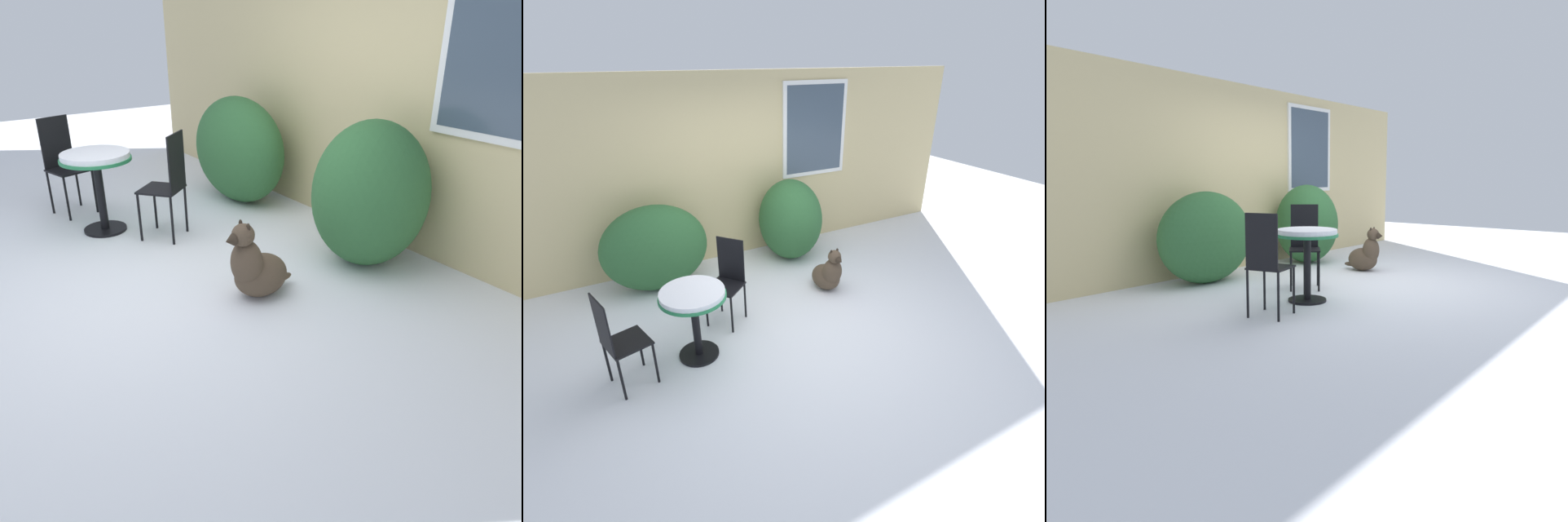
{
  "view_description": "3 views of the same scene",
  "coord_description": "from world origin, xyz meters",
  "views": [
    {
      "loc": [
        3.42,
        -1.39,
        1.95
      ],
      "look_at": [
        0.63,
        0.59,
        0.28
      ],
      "focal_mm": 35.0,
      "sensor_mm": 36.0,
      "label": 1
    },
    {
      "loc": [
        -2.13,
        -3.32,
        2.83
      ],
      "look_at": [
        0.0,
        0.6,
        0.55
      ],
      "focal_mm": 28.0,
      "sensor_mm": 36.0,
      "label": 2
    },
    {
      "loc": [
        -5.49,
        -3.26,
        1.32
      ],
      "look_at": [
        -1.31,
        0.07,
        0.44
      ],
      "focal_mm": 35.0,
      "sensor_mm": 36.0,
      "label": 3
    }
  ],
  "objects": [
    {
      "name": "ground_plane",
      "position": [
        0.0,
        0.0,
        0.0
      ],
      "size": [
        16.0,
        16.0,
        0.0
      ],
      "primitive_type": "plane",
      "color": "white"
    },
    {
      "name": "house_wall",
      "position": [
        0.07,
        2.2,
        1.35
      ],
      "size": [
        8.0,
        0.1,
        2.65
      ],
      "color": "#D1BC84",
      "rests_on": "ground_plane"
    },
    {
      "name": "shrub_left",
      "position": [
        -1.32,
        1.68,
        0.58
      ],
      "size": [
        1.38,
        0.76,
        1.15
      ],
      "color": "#2D6033",
      "rests_on": "ground_plane"
    },
    {
      "name": "shrub_middle",
      "position": [
        0.69,
        1.66,
        0.61
      ],
      "size": [
        0.94,
        1.0,
        1.21
      ],
      "color": "#2D6033",
      "rests_on": "ground_plane"
    },
    {
      "name": "patio_table",
      "position": [
        -1.31,
        0.07,
        0.63
      ],
      "size": [
        0.66,
        0.66,
        0.78
      ],
      "color": "black",
      "rests_on": "ground_plane"
    },
    {
      "name": "patio_chair_near_table",
      "position": [
        -0.77,
        0.54,
        0.55
      ],
      "size": [
        0.51,
        0.51,
        1.0
      ],
      "rotation": [
        0.0,
        0.0,
        -0.88
      ],
      "color": "black",
      "rests_on": "ground_plane"
    },
    {
      "name": "patio_chair_far_side",
      "position": [
        -2.05,
        -0.04,
        0.55
      ],
      "size": [
        0.44,
        0.44,
        1.0
      ],
      "rotation": [
        0.0,
        0.0,
        1.82
      ],
      "color": "black",
      "rests_on": "ground_plane"
    },
    {
      "name": "dog",
      "position": [
        0.64,
        0.54,
        0.23
      ],
      "size": [
        0.36,
        0.62,
        0.63
      ],
      "rotation": [
        0.0,
        0.0,
        0.04
      ],
      "color": "#4C3D2D",
      "rests_on": "ground_plane"
    }
  ]
}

